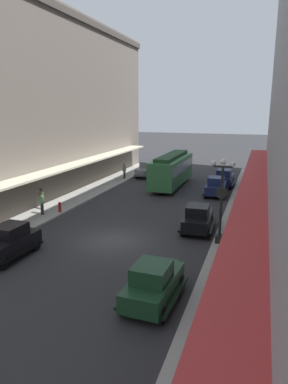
{
  "coord_description": "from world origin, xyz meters",
  "views": [
    {
      "loc": [
        8.5,
        -19.0,
        8.12
      ],
      "look_at": [
        0.0,
        6.0,
        1.8
      ],
      "focal_mm": 32.67,
      "sensor_mm": 36.0,
      "label": 1
    }
  ],
  "objects_px": {
    "parked_car_5": "(216,186)",
    "parked_car_2": "(198,217)",
    "pedestrian_4": "(124,171)",
    "pedestrian_2": "(250,243)",
    "parked_car_3": "(8,241)",
    "parked_car_4": "(146,169)",
    "streetcar": "(172,169)",
    "fire_hydrant": "(60,207)",
    "pedestrian_0": "(41,199)",
    "parked_car_0": "(224,177)",
    "pedestrian_3": "(254,190)",
    "pedestrian_1": "(42,204)",
    "parked_car_1": "(153,282)",
    "lamp_post_with_clock": "(221,198)"
  },
  "relations": [
    {
      "from": "pedestrian_2",
      "to": "parked_car_4",
      "type": "bearing_deg",
      "value": 121.53
    },
    {
      "from": "parked_car_1",
      "to": "parked_car_2",
      "type": "height_order",
      "value": "same"
    },
    {
      "from": "parked_car_1",
      "to": "lamp_post_with_clock",
      "type": "relative_size",
      "value": 0.83
    },
    {
      "from": "parked_car_2",
      "to": "pedestrian_0",
      "type": "relative_size",
      "value": 2.59
    },
    {
      "from": "parked_car_5",
      "to": "pedestrian_0",
      "type": "xyz_separation_m",
      "value": [
        -12.72,
        -9.78,
        0.07
      ]
    },
    {
      "from": "lamp_post_with_clock",
      "to": "streetcar",
      "type": "bearing_deg",
      "value": 114.48
    },
    {
      "from": "pedestrian_0",
      "to": "pedestrian_2",
      "type": "relative_size",
      "value": 1.0
    },
    {
      "from": "parked_car_2",
      "to": "pedestrian_0",
      "type": "xyz_separation_m",
      "value": [
        -12.87,
        0.64,
        0.07
      ]
    },
    {
      "from": "parked_car_4",
      "to": "pedestrian_3",
      "type": "bearing_deg",
      "value": -30.75
    },
    {
      "from": "pedestrian_4",
      "to": "parked_car_5",
      "type": "bearing_deg",
      "value": -20.87
    },
    {
      "from": "parked_car_1",
      "to": "parked_car_3",
      "type": "height_order",
      "value": "same"
    },
    {
      "from": "parked_car_3",
      "to": "streetcar",
      "type": "bearing_deg",
      "value": 78.94
    },
    {
      "from": "pedestrian_4",
      "to": "parked_car_3",
      "type": "bearing_deg",
      "value": -84.75
    },
    {
      "from": "pedestrian_0",
      "to": "pedestrian_3",
      "type": "height_order",
      "value": "pedestrian_0"
    },
    {
      "from": "parked_car_5",
      "to": "parked_car_2",
      "type": "bearing_deg",
      "value": -89.23
    },
    {
      "from": "parked_car_4",
      "to": "fire_hydrant",
      "type": "height_order",
      "value": "parked_car_4"
    },
    {
      "from": "parked_car_3",
      "to": "pedestrian_0",
      "type": "relative_size",
      "value": 2.56
    },
    {
      "from": "parked_car_1",
      "to": "parked_car_5",
      "type": "distance_m",
      "value": 20.03
    },
    {
      "from": "parked_car_5",
      "to": "pedestrian_1",
      "type": "distance_m",
      "value": 16.16
    },
    {
      "from": "pedestrian_0",
      "to": "pedestrian_2",
      "type": "bearing_deg",
      "value": -15.18
    },
    {
      "from": "pedestrian_1",
      "to": "pedestrian_4",
      "type": "xyz_separation_m",
      "value": [
        0.68,
        15.27,
        0.0
      ]
    },
    {
      "from": "parked_car_1",
      "to": "streetcar",
      "type": "height_order",
      "value": "streetcar"
    },
    {
      "from": "lamp_post_with_clock",
      "to": "pedestrian_4",
      "type": "relative_size",
      "value": 3.09
    },
    {
      "from": "parked_car_3",
      "to": "pedestrian_4",
      "type": "xyz_separation_m",
      "value": [
        -2.06,
        22.42,
        0.07
      ]
    },
    {
      "from": "parked_car_3",
      "to": "pedestrian_3",
      "type": "bearing_deg",
      "value": 54.4
    },
    {
      "from": "lamp_post_with_clock",
      "to": "parked_car_5",
      "type": "bearing_deg",
      "value": 98.39
    },
    {
      "from": "streetcar",
      "to": "pedestrian_1",
      "type": "xyz_separation_m",
      "value": [
        -6.79,
        -13.57,
        -0.89
      ]
    },
    {
      "from": "parked_car_4",
      "to": "pedestrian_1",
      "type": "height_order",
      "value": "parked_car_4"
    },
    {
      "from": "streetcar",
      "to": "pedestrian_0",
      "type": "xyz_separation_m",
      "value": [
        -7.7,
        -12.32,
        -0.89
      ]
    },
    {
      "from": "parked_car_2",
      "to": "parked_car_4",
      "type": "xyz_separation_m",
      "value": [
        -9.44,
        17.34,
        0.0
      ]
    },
    {
      "from": "streetcar",
      "to": "pedestrian_2",
      "type": "distance_m",
      "value": 18.92
    },
    {
      "from": "parked_car_4",
      "to": "streetcar",
      "type": "distance_m",
      "value": 6.19
    },
    {
      "from": "fire_hydrant",
      "to": "lamp_post_with_clock",
      "type": "bearing_deg",
      "value": -11.27
    },
    {
      "from": "pedestrian_4",
      "to": "lamp_post_with_clock",
      "type": "bearing_deg",
      "value": -52.3
    },
    {
      "from": "fire_hydrant",
      "to": "pedestrian_2",
      "type": "xyz_separation_m",
      "value": [
        14.58,
        -4.21,
        0.45
      ]
    },
    {
      "from": "parked_car_5",
      "to": "fire_hydrant",
      "type": "xyz_separation_m",
      "value": [
        -10.9,
        -10.02,
        -0.38
      ]
    },
    {
      "from": "pedestrian_4",
      "to": "pedestrian_2",
      "type": "bearing_deg",
      "value": -51.27
    },
    {
      "from": "pedestrian_0",
      "to": "pedestrian_1",
      "type": "xyz_separation_m",
      "value": [
        0.91,
        -1.25,
        0.0
      ]
    },
    {
      "from": "parked_car_3",
      "to": "streetcar",
      "type": "height_order",
      "value": "streetcar"
    },
    {
      "from": "lamp_post_with_clock",
      "to": "pedestrian_3",
      "type": "relative_size",
      "value": 3.15
    },
    {
      "from": "parked_car_5",
      "to": "fire_hydrant",
      "type": "distance_m",
      "value": 14.81
    },
    {
      "from": "lamp_post_with_clock",
      "to": "pedestrian_2",
      "type": "bearing_deg",
      "value": -42.35
    },
    {
      "from": "parked_car_0",
      "to": "pedestrian_4",
      "type": "distance_m",
      "value": 11.41
    },
    {
      "from": "pedestrian_2",
      "to": "pedestrian_4",
      "type": "bearing_deg",
      "value": 128.73
    },
    {
      "from": "parked_car_0",
      "to": "lamp_post_with_clock",
      "type": "xyz_separation_m",
      "value": [
        1.58,
        -17.05,
        2.04
      ]
    },
    {
      "from": "parked_car_1",
      "to": "pedestrian_2",
      "type": "relative_size",
      "value": 2.57
    },
    {
      "from": "parked_car_0",
      "to": "fire_hydrant",
      "type": "height_order",
      "value": "parked_car_0"
    },
    {
      "from": "parked_car_3",
      "to": "pedestrian_2",
      "type": "distance_m",
      "value": 13.35
    },
    {
      "from": "parked_car_1",
      "to": "pedestrian_3",
      "type": "distance_m",
      "value": 19.67
    },
    {
      "from": "parked_car_5",
      "to": "pedestrian_2",
      "type": "height_order",
      "value": "parked_car_5"
    }
  ]
}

